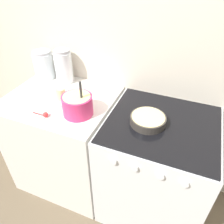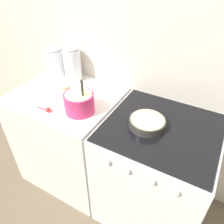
{
  "view_description": "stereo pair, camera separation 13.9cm",
  "coord_description": "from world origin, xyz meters",
  "px_view_note": "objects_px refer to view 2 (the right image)",
  "views": [
    {
      "loc": [
        0.48,
        -0.77,
        1.77
      ],
      "look_at": [
        0.06,
        0.26,
        0.94
      ],
      "focal_mm": 35.0,
      "sensor_mm": 36.0,
      "label": 1
    },
    {
      "loc": [
        0.6,
        -0.71,
        1.77
      ],
      "look_at": [
        0.06,
        0.26,
        0.94
      ],
      "focal_mm": 35.0,
      "sensor_mm": 36.0,
      "label": 2
    }
  ],
  "objects_px": {
    "storage_jar_middle": "(73,66)",
    "tin_can": "(66,91)",
    "stove": "(154,172)",
    "mixing_bowl": "(79,102)",
    "storage_jar_left": "(55,63)",
    "baking_pan": "(147,122)"
  },
  "relations": [
    {
      "from": "stove",
      "to": "mixing_bowl",
      "type": "bearing_deg",
      "value": -168.16
    },
    {
      "from": "mixing_bowl",
      "to": "storage_jar_middle",
      "type": "relative_size",
      "value": 0.91
    },
    {
      "from": "stove",
      "to": "storage_jar_middle",
      "type": "relative_size",
      "value": 3.29
    },
    {
      "from": "baking_pan",
      "to": "storage_jar_left",
      "type": "distance_m",
      "value": 1.0
    },
    {
      "from": "storage_jar_left",
      "to": "tin_can",
      "type": "distance_m",
      "value": 0.4
    },
    {
      "from": "storage_jar_middle",
      "to": "storage_jar_left",
      "type": "bearing_deg",
      "value": -180.0
    },
    {
      "from": "mixing_bowl",
      "to": "baking_pan",
      "type": "relative_size",
      "value": 1.1
    },
    {
      "from": "baking_pan",
      "to": "storage_jar_middle",
      "type": "bearing_deg",
      "value": 160.39
    },
    {
      "from": "storage_jar_middle",
      "to": "stove",
      "type": "bearing_deg",
      "value": -15.28
    },
    {
      "from": "mixing_bowl",
      "to": "storage_jar_left",
      "type": "bearing_deg",
      "value": 145.59
    },
    {
      "from": "storage_jar_left",
      "to": "tin_can",
      "type": "xyz_separation_m",
      "value": [
        0.31,
        -0.25,
        -0.05
      ]
    },
    {
      "from": "stove",
      "to": "baking_pan",
      "type": "xyz_separation_m",
      "value": [
        -0.09,
        -0.04,
        0.47
      ]
    },
    {
      "from": "mixing_bowl",
      "to": "storage_jar_middle",
      "type": "distance_m",
      "value": 0.47
    },
    {
      "from": "stove",
      "to": "tin_can",
      "type": "height_order",
      "value": "tin_can"
    },
    {
      "from": "mixing_bowl",
      "to": "storage_jar_left",
      "type": "distance_m",
      "value": 0.62
    },
    {
      "from": "mixing_bowl",
      "to": "baking_pan",
      "type": "distance_m",
      "value": 0.46
    },
    {
      "from": "stove",
      "to": "tin_can",
      "type": "bearing_deg",
      "value": -179.12
    },
    {
      "from": "storage_jar_middle",
      "to": "tin_can",
      "type": "relative_size",
      "value": 2.93
    },
    {
      "from": "stove",
      "to": "baking_pan",
      "type": "distance_m",
      "value": 0.48
    },
    {
      "from": "stove",
      "to": "storage_jar_middle",
      "type": "xyz_separation_m",
      "value": [
        -0.86,
        0.23,
        0.56
      ]
    },
    {
      "from": "mixing_bowl",
      "to": "tin_can",
      "type": "xyz_separation_m",
      "value": [
        -0.2,
        0.1,
        -0.03
      ]
    },
    {
      "from": "tin_can",
      "to": "storage_jar_left",
      "type": "bearing_deg",
      "value": 141.76
    }
  ]
}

